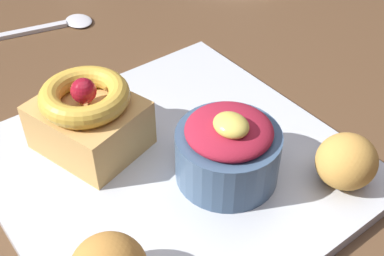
# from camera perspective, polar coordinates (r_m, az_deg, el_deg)

# --- Properties ---
(dining_table) EXTENTS (1.36, 0.90, 0.73)m
(dining_table) POSITION_cam_1_polar(r_m,az_deg,el_deg) (0.62, 6.04, -0.66)
(dining_table) COLOR brown
(dining_table) RESTS_ON ground_plane
(front_plate) EXTENTS (0.29, 0.29, 0.01)m
(front_plate) POSITION_cam_1_polar(r_m,az_deg,el_deg) (0.43, -2.13, -4.51)
(front_plate) COLOR silver
(front_plate) RESTS_ON dining_table
(cake_slice) EXTENTS (0.10, 0.10, 0.07)m
(cake_slice) POSITION_cam_1_polar(r_m,az_deg,el_deg) (0.43, -11.94, 1.25)
(cake_slice) COLOR tan
(cake_slice) RESTS_ON front_plate
(berry_ramekin) EXTENTS (0.09, 0.09, 0.07)m
(berry_ramekin) POSITION_cam_1_polar(r_m,az_deg,el_deg) (0.39, 4.18, -2.45)
(berry_ramekin) COLOR #3D5675
(berry_ramekin) RESTS_ON front_plate
(fritter_middle) EXTENTS (0.05, 0.05, 0.04)m
(fritter_middle) POSITION_cam_1_polar(r_m,az_deg,el_deg) (0.41, 17.47, -3.69)
(fritter_middle) COLOR gold
(fritter_middle) RESTS_ON front_plate
(spoon) EXTENTS (0.05, 0.13, 0.00)m
(spoon) POSITION_cam_1_polar(r_m,az_deg,el_deg) (0.66, -15.29, 11.43)
(spoon) COLOR silver
(spoon) RESTS_ON dining_table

